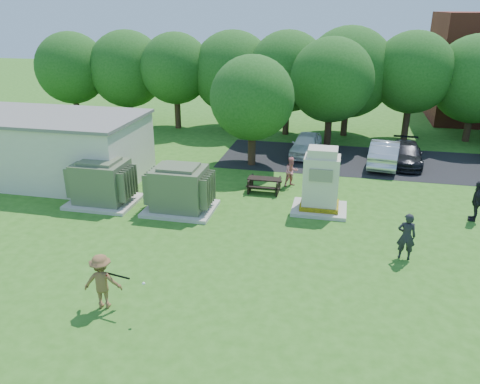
% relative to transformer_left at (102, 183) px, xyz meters
% --- Properties ---
extents(ground, '(120.00, 120.00, 0.00)m').
position_rel_transformer_left_xyz_m(ground, '(6.50, -4.50, -0.97)').
color(ground, '#2D6619').
rests_on(ground, ground).
extents(service_building, '(10.00, 5.00, 3.20)m').
position_rel_transformer_left_xyz_m(service_building, '(-4.50, 2.50, 0.63)').
color(service_building, beige).
rests_on(service_building, ground).
extents(service_building_roof, '(10.20, 5.20, 0.15)m').
position_rel_transformer_left_xyz_m(service_building_roof, '(-4.50, 2.50, 2.31)').
color(service_building_roof, slate).
rests_on(service_building_roof, service_building).
extents(parking_strip, '(20.00, 6.00, 0.01)m').
position_rel_transformer_left_xyz_m(parking_strip, '(13.50, 9.00, -0.96)').
color(parking_strip, '#232326').
rests_on(parking_strip, ground).
extents(transformer_left, '(3.00, 2.40, 2.07)m').
position_rel_transformer_left_xyz_m(transformer_left, '(0.00, 0.00, 0.00)').
color(transformer_left, beige).
rests_on(transformer_left, ground).
extents(transformer_right, '(3.00, 2.40, 2.07)m').
position_rel_transformer_left_xyz_m(transformer_right, '(3.70, 0.00, 0.00)').
color(transformer_right, beige).
rests_on(transformer_right, ground).
extents(generator_cabinet, '(2.35, 1.93, 2.87)m').
position_rel_transformer_left_xyz_m(generator_cabinet, '(9.68, 1.29, 0.28)').
color(generator_cabinet, beige).
rests_on(generator_cabinet, ground).
extents(picnic_table, '(1.59, 1.19, 0.68)m').
position_rel_transformer_left_xyz_m(picnic_table, '(6.92, 3.03, -0.54)').
color(picnic_table, black).
rests_on(picnic_table, ground).
extents(batter, '(1.23, 0.87, 1.73)m').
position_rel_transformer_left_xyz_m(batter, '(3.86, -7.27, -0.10)').
color(batter, brown).
rests_on(batter, ground).
extents(person_by_generator, '(0.65, 0.44, 1.75)m').
position_rel_transformer_left_xyz_m(person_by_generator, '(12.90, -2.28, -0.10)').
color(person_by_generator, black).
rests_on(person_by_generator, ground).
extents(person_at_picnic, '(0.92, 0.90, 1.49)m').
position_rel_transformer_left_xyz_m(person_at_picnic, '(8.10, 4.07, -0.22)').
color(person_at_picnic, '#DB7478').
rests_on(person_at_picnic, ground).
extents(person_walking_right, '(0.66, 1.09, 1.74)m').
position_rel_transformer_left_xyz_m(person_walking_right, '(16.09, 1.72, -0.10)').
color(person_walking_right, black).
rests_on(person_walking_right, ground).
extents(car_white, '(1.88, 4.00, 1.32)m').
position_rel_transformer_left_xyz_m(car_white, '(8.34, 9.56, -0.31)').
color(car_white, white).
rests_on(car_white, ground).
extents(car_silver_a, '(2.08, 4.57, 1.45)m').
position_rel_transformer_left_xyz_m(car_silver_a, '(12.83, 8.58, -0.24)').
color(car_silver_a, silver).
rests_on(car_silver_a, ground).
extents(car_dark, '(1.90, 4.21, 1.20)m').
position_rel_transformer_left_xyz_m(car_dark, '(14.06, 8.99, -0.37)').
color(car_dark, black).
rests_on(car_dark, ground).
extents(batting_equipment, '(1.47, 0.39, 0.09)m').
position_rel_transformer_left_xyz_m(batting_equipment, '(4.44, -7.33, 0.17)').
color(batting_equipment, black).
rests_on(batting_equipment, ground).
extents(tree_row, '(41.30, 13.30, 7.30)m').
position_rel_transformer_left_xyz_m(tree_row, '(8.25, 14.00, 3.18)').
color(tree_row, '#47301E').
rests_on(tree_row, ground).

